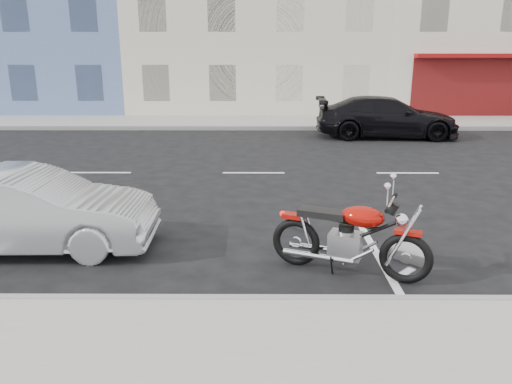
# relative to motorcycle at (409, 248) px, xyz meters

# --- Properties ---
(ground) EXTENTS (120.00, 120.00, 0.00)m
(ground) POSITION_rel_motorcycle_xyz_m (-0.17, 6.30, -0.53)
(ground) COLOR black
(ground) RESTS_ON ground
(sidewalk_far) EXTENTS (80.00, 3.40, 0.15)m
(sidewalk_far) POSITION_rel_motorcycle_xyz_m (-5.17, 15.00, -0.45)
(sidewalk_far) COLOR gray
(sidewalk_far) RESTS_ON ground
(curb_near) EXTENTS (80.00, 0.12, 0.16)m
(curb_near) POSITION_rel_motorcycle_xyz_m (-5.17, -0.70, -0.45)
(curb_near) COLOR gray
(curb_near) RESTS_ON ground
(curb_far) EXTENTS (80.00, 0.12, 0.16)m
(curb_far) POSITION_rel_motorcycle_xyz_m (-5.17, 13.30, -0.45)
(curb_far) COLOR gray
(curb_far) RESTS_ON ground
(motorcycle) EXTENTS (2.17, 1.09, 1.15)m
(motorcycle) POSITION_rel_motorcycle_xyz_m (0.00, 0.00, 0.00)
(motorcycle) COLOR black
(motorcycle) RESTS_ON ground
(sedan_silver) EXTENTS (3.99, 1.46, 1.31)m
(sedan_silver) POSITION_rel_motorcycle_xyz_m (-5.69, 1.18, 0.13)
(sedan_silver) COLOR #A3A6AB
(sedan_silver) RESTS_ON ground
(car_far) EXTENTS (5.13, 2.29, 1.46)m
(car_far) POSITION_rel_motorcycle_xyz_m (2.56, 11.72, 0.20)
(car_far) COLOR black
(car_far) RESTS_ON ground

